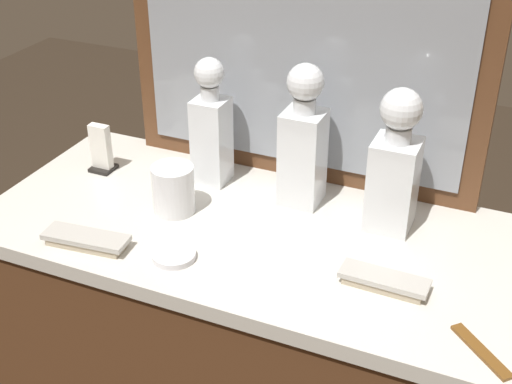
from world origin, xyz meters
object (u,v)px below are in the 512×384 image
crystal_decanter_left (303,149)px  napkin_holder (101,151)px  crystal_tumbler_front (174,191)px  porcelain_dish (174,256)px  tortoiseshell_comb (481,351)px  silver_brush_right (86,240)px  crystal_decanter_center (394,174)px  silver_brush_front (384,281)px  crystal_decanter_rear (211,133)px

crystal_decanter_left → napkin_holder: size_ratio=2.72×
crystal_tumbler_front → porcelain_dish: crystal_tumbler_front is taller
tortoiseshell_comb → silver_brush_right: bearing=-179.9°
crystal_decanter_center → silver_brush_front: (0.04, -0.20, -0.10)m
crystal_tumbler_front → crystal_decanter_center: bearing=15.9°
silver_brush_front → crystal_decanter_rear: bearing=153.2°
tortoiseshell_comb → crystal_decanter_left: bearing=142.4°
crystal_decanter_left → crystal_decanter_rear: bearing=178.4°
tortoiseshell_comb → crystal_decanter_rear: bearing=152.6°
silver_brush_front → porcelain_dish: bearing=-169.5°
crystal_decanter_left → silver_brush_front: (0.23, -0.22, -0.11)m
porcelain_dish → napkin_holder: (-0.31, 0.24, 0.04)m
crystal_decanter_left → silver_brush_right: 0.46m
silver_brush_front → tortoiseshell_comb: bearing=-29.0°
silver_brush_right → porcelain_dish: (0.17, 0.03, -0.01)m
crystal_decanter_center → silver_brush_front: size_ratio=1.86×
porcelain_dish → napkin_holder: bearing=143.2°
crystal_decanter_rear → silver_brush_right: bearing=-107.9°
crystal_tumbler_front → porcelain_dish: 0.17m
crystal_decanter_center → crystal_tumbler_front: size_ratio=2.88×
silver_brush_right → tortoiseshell_comb: (0.72, 0.00, -0.01)m
crystal_tumbler_front → porcelain_dish: (0.08, -0.15, -0.04)m
crystal_decanter_left → crystal_decanter_rear: crystal_decanter_left is taller
silver_brush_right → napkin_holder: (-0.14, 0.27, 0.03)m
silver_brush_front → porcelain_dish: size_ratio=1.92×
crystal_decanter_left → porcelain_dish: bearing=-116.4°
silver_brush_front → napkin_holder: size_ratio=1.41×
silver_brush_front → crystal_decanter_center: bearing=101.8°
porcelain_dish → tortoiseshell_comb: (0.55, -0.03, -0.00)m
crystal_decanter_left → crystal_tumbler_front: bearing=-148.0°
crystal_decanter_left → tortoiseshell_comb: size_ratio=2.85×
crystal_tumbler_front → silver_brush_front: crystal_tumbler_front is taller
silver_brush_front → silver_brush_right: bearing=-169.6°
crystal_tumbler_front → crystal_decanter_left: bearing=32.0°
crystal_decanter_left → tortoiseshell_comb: bearing=-37.6°
crystal_decanter_left → silver_brush_right: crystal_decanter_left is taller
crystal_decanter_rear → crystal_decanter_center: bearing=-3.9°
silver_brush_right → porcelain_dish: size_ratio=2.10×
silver_brush_front → tortoiseshell_comb: silver_brush_front is taller
crystal_decanter_rear → porcelain_dish: 0.32m
crystal_decanter_rear → crystal_tumbler_front: 0.16m
crystal_decanter_left → crystal_decanter_center: 0.19m
crystal_decanter_center → crystal_tumbler_front: 0.44m
silver_brush_front → crystal_decanter_left: bearing=136.9°
porcelain_dish → tortoiseshell_comb: bearing=-3.0°
crystal_tumbler_front → napkin_holder: 0.25m
crystal_decanter_rear → silver_brush_front: crystal_decanter_rear is taller
crystal_decanter_left → silver_brush_front: 0.34m
porcelain_dish → tortoiseshell_comb: porcelain_dish is taller
tortoiseshell_comb → napkin_holder: napkin_holder is taller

